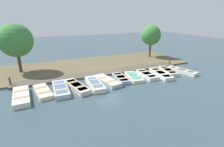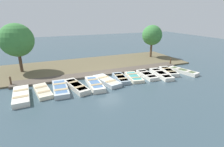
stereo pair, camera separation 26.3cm
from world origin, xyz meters
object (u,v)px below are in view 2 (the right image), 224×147
(mooring_post_near, at_px, (11,82))
(rowboat_8, at_px, (147,75))
(rowboat_0, at_px, (21,96))
(rowboat_7, at_px, (134,77))
(rowboat_2, at_px, (60,89))
(rowboat_4, at_px, (95,84))
(park_tree_left, at_px, (152,35))
(rowboat_10, at_px, (169,71))
(mooring_post_far, at_px, (170,62))
(park_tree_far_left, at_px, (17,40))
(rowboat_3, at_px, (76,86))
(rowboat_1, at_px, (43,91))
(rowboat_11, at_px, (183,71))
(rowboat_9, at_px, (161,74))
(rowboat_6, at_px, (121,78))
(rowboat_5, at_px, (107,81))

(mooring_post_near, bearing_deg, rowboat_8, 79.19)
(rowboat_0, bearing_deg, rowboat_7, 89.55)
(rowboat_2, distance_m, rowboat_4, 3.04)
(rowboat_8, height_order, park_tree_left, park_tree_left)
(rowboat_0, bearing_deg, rowboat_10, 88.93)
(rowboat_4, distance_m, park_tree_left, 13.75)
(mooring_post_near, bearing_deg, mooring_post_far, 90.00)
(rowboat_8, height_order, park_tree_far_left, park_tree_far_left)
(rowboat_3, relative_size, park_tree_far_left, 0.68)
(rowboat_1, xyz_separation_m, rowboat_3, (0.19, 2.81, 0.05))
(rowboat_7, bearing_deg, rowboat_8, 99.09)
(rowboat_10, bearing_deg, mooring_post_far, 149.71)
(rowboat_1, bearing_deg, rowboat_11, 79.19)
(rowboat_1, relative_size, mooring_post_near, 3.27)
(rowboat_2, xyz_separation_m, rowboat_7, (-0.22, 7.38, -0.04))
(rowboat_4, xyz_separation_m, rowboat_9, (0.02, 7.46, -0.02))
(rowboat_6, xyz_separation_m, rowboat_8, (0.13, 3.03, -0.00))
(rowboat_4, xyz_separation_m, rowboat_6, (-0.50, 2.90, -0.02))
(rowboat_11, distance_m, park_tree_left, 8.14)
(rowboat_8, relative_size, rowboat_9, 0.81)
(rowboat_11, distance_m, mooring_post_far, 3.05)
(rowboat_7, height_order, mooring_post_far, mooring_post_far)
(rowboat_3, height_order, rowboat_10, rowboat_3)
(rowboat_8, xyz_separation_m, rowboat_9, (0.39, 1.53, 0.01))
(rowboat_3, height_order, rowboat_11, rowboat_3)
(rowboat_1, distance_m, rowboat_11, 14.89)
(rowboat_6, height_order, rowboat_9, rowboat_9)
(rowboat_9, xyz_separation_m, rowboat_11, (0.07, 2.95, -0.00))
(rowboat_0, height_order, park_tree_far_left, park_tree_far_left)
(rowboat_5, relative_size, mooring_post_far, 3.61)
(rowboat_3, height_order, rowboat_9, rowboat_3)
(rowboat_3, distance_m, rowboat_5, 3.04)
(mooring_post_near, relative_size, park_tree_left, 0.20)
(rowboat_4, bearing_deg, rowboat_1, -91.31)
(rowboat_0, xyz_separation_m, rowboat_6, (-0.59, 8.99, -0.02))
(rowboat_10, xyz_separation_m, park_tree_left, (-6.91, 2.33, 3.19))
(rowboat_1, xyz_separation_m, rowboat_6, (-0.20, 7.38, 0.02))
(rowboat_7, distance_m, park_tree_left, 10.27)
(rowboat_4, relative_size, rowboat_7, 1.14)
(rowboat_9, distance_m, rowboat_10, 1.45)
(rowboat_4, height_order, mooring_post_far, mooring_post_far)
(rowboat_1, bearing_deg, rowboat_8, 81.10)
(park_tree_left, bearing_deg, rowboat_0, -66.66)
(rowboat_5, relative_size, rowboat_10, 1.14)
(park_tree_left, bearing_deg, park_tree_far_left, -88.43)
(rowboat_5, relative_size, park_tree_left, 0.73)
(rowboat_3, xyz_separation_m, park_tree_far_left, (-6.76, -4.76, 3.46))
(rowboat_9, bearing_deg, rowboat_1, -82.80)
(rowboat_7, bearing_deg, rowboat_2, -78.59)
(rowboat_9, bearing_deg, park_tree_far_left, -107.67)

